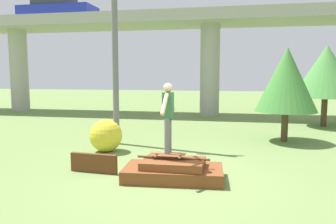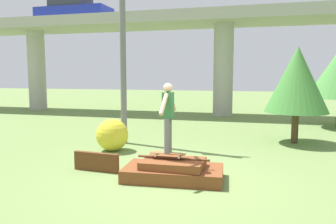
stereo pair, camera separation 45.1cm
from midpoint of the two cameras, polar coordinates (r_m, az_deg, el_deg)
ground_plane at (r=7.45m, az=-0.84°, el=-11.64°), size 80.00×80.00×0.00m
scrap_pile at (r=7.38m, az=-0.85°, el=-10.22°), size 2.25×1.27×0.51m
scrap_plank_loose at (r=8.12m, az=-14.37°, el=-8.63°), size 1.18×0.20×0.46m
skateboard at (r=7.30m, az=-1.78°, el=-7.25°), size 0.79×0.23×0.09m
skater at (r=7.14m, az=-1.81°, el=-0.25°), size 0.23×1.05×1.54m
highway_overpass at (r=19.00m, az=6.71°, el=14.43°), size 44.00×3.58×5.71m
car_on_overpass_left at (r=21.76m, az=-19.33°, el=16.56°), size 4.49×1.90×1.31m
utility_pole at (r=11.17m, az=-10.47°, el=14.89°), size 1.30×0.20×7.68m
tree_behind_left at (r=11.88m, az=18.92°, el=5.35°), size 2.09×2.09×3.26m
tree_behind_right at (r=16.07m, az=25.13°, el=6.44°), size 2.79×2.79×3.63m
bush_yellow_flowering at (r=10.11m, az=-12.02°, el=-4.05°), size 0.98×0.98×0.98m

